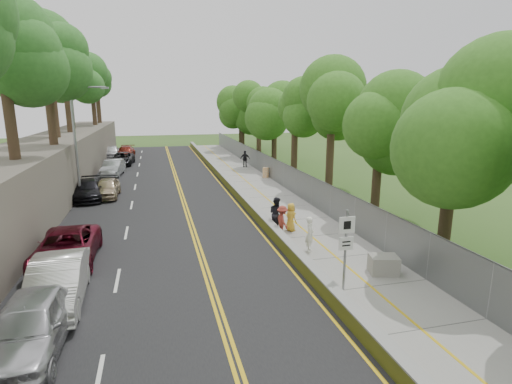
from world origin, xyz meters
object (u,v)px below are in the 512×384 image
car_2 (66,248)px  person_far (245,159)px  car_1 (57,282)px  signpost (346,242)px  construction_barrel (266,173)px  car_0 (30,325)px  streetlight (78,136)px  painter_0 (291,217)px  concrete_block (384,265)px

car_2 → person_far: person_far is taller
car_1 → person_far: bearing=62.3°
signpost → car_2: (-10.46, 5.29, -1.20)m
car_2 → construction_barrel: bearing=51.1°
signpost → car_0: bearing=-173.3°
streetlight → car_2: 12.40m
signpost → painter_0: signpost is taller
car_2 → painter_0: size_ratio=3.37×
signpost → construction_barrel: 22.57m
streetlight → concrete_block: bearing=-49.3°
streetlight → construction_barrel: size_ratio=8.74×
concrete_block → construction_barrel: bearing=87.4°
car_0 → person_far: size_ratio=2.68×
car_2 → painter_0: (10.86, 1.84, 0.06)m
signpost → car_2: size_ratio=0.60×
car_1 → concrete_block: bearing=-5.0°
car_0 → car_2: bearing=93.9°
signpost → painter_0: 7.23m
streetlight → concrete_block: size_ratio=7.15×
streetlight → person_far: 18.70m
signpost → car_1: size_ratio=0.64×
construction_barrel → painter_0: size_ratio=0.59×
signpost → car_1: (-10.05, 1.58, -1.13)m
car_1 → car_2: car_1 is taller
person_far → streetlight: bearing=57.8°
construction_barrel → car_1: bearing=-122.7°
car_0 → car_2: (-0.28, 6.49, -0.08)m
painter_0 → person_far: bearing=-26.5°
concrete_block → painter_0: painter_0 is taller
streetlight → car_2: (1.05, -11.73, -3.88)m
car_1 → painter_0: (10.45, 5.55, -0.01)m
streetlight → car_2: bearing=-84.9°
concrete_block → streetlight: bearing=130.7°
car_1 → person_far: (12.79, 26.95, 0.09)m
concrete_block → person_far: size_ratio=0.64×
car_0 → car_1: car_0 is taller
car_0 → car_2: size_ratio=0.91×
signpost → person_far: signpost is taller
concrete_block → person_far: (0.47, 27.55, 0.51)m
signpost → construction_barrel: signpost is taller
streetlight → concrete_block: 21.55m
streetlight → car_1: streetlight is taller
car_2 → painter_0: painter_0 is taller
construction_barrel → concrete_block: (-0.98, -21.30, -0.08)m
car_0 → painter_0: (10.58, 8.33, -0.02)m
car_0 → streetlight: bearing=95.6°
signpost → concrete_block: (2.27, 0.99, -1.54)m
concrete_block → painter_0: (-1.87, 6.14, 0.40)m
concrete_block → signpost: bearing=-156.4°
car_0 → person_far: 32.42m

